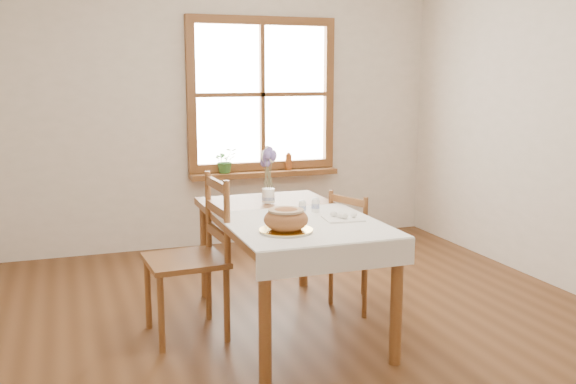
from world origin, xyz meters
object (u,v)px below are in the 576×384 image
(dining_table, at_px, (288,228))
(flower_vase, at_px, (268,197))
(chair_left, at_px, (185,258))
(chair_right, at_px, (365,249))
(bread_plate, at_px, (286,231))

(dining_table, distance_m, flower_vase, 0.42)
(chair_left, bearing_deg, flower_vase, 112.76)
(dining_table, height_order, chair_left, chair_left)
(chair_left, height_order, chair_right, chair_left)
(dining_table, xyz_separation_m, chair_right, (0.64, 0.17, -0.25))
(dining_table, xyz_separation_m, flower_vase, (-0.01, 0.39, 0.13))
(chair_right, relative_size, flower_vase, 8.61)
(dining_table, relative_size, chair_right, 1.91)
(chair_left, relative_size, bread_plate, 3.44)
(chair_left, xyz_separation_m, flower_vase, (0.65, 0.32, 0.29))
(chair_right, bearing_deg, dining_table, 85.45)
(chair_right, relative_size, bread_plate, 2.84)
(bread_plate, height_order, flower_vase, flower_vase)
(dining_table, xyz_separation_m, chair_left, (-0.66, 0.07, -0.16))
(dining_table, xyz_separation_m, bread_plate, (-0.18, -0.46, 0.10))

